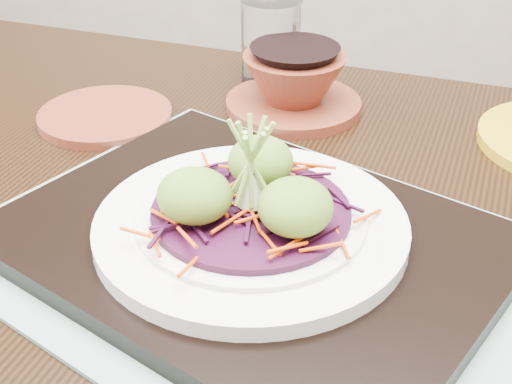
% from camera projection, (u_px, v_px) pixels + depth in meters
% --- Properties ---
extents(dining_table, '(1.28, 0.95, 0.73)m').
position_uv_depth(dining_table, '(270.00, 309.00, 0.68)').
color(dining_table, black).
rests_on(dining_table, ground).
extents(placemat, '(0.56, 0.51, 0.00)m').
position_uv_depth(placemat, '(251.00, 252.00, 0.59)').
color(placemat, gray).
rests_on(placemat, dining_table).
extents(serving_tray, '(0.48, 0.44, 0.02)m').
position_uv_depth(serving_tray, '(251.00, 242.00, 0.59)').
color(serving_tray, black).
rests_on(serving_tray, placemat).
extents(white_plate, '(0.26, 0.26, 0.02)m').
position_uv_depth(white_plate, '(251.00, 225.00, 0.58)').
color(white_plate, silver).
rests_on(white_plate, serving_tray).
extents(cabbage_bed, '(0.16, 0.16, 0.01)m').
position_uv_depth(cabbage_bed, '(251.00, 211.00, 0.57)').
color(cabbage_bed, '#310926').
rests_on(cabbage_bed, white_plate).
extents(carrot_julienne, '(0.20, 0.20, 0.01)m').
position_uv_depth(carrot_julienne, '(251.00, 203.00, 0.57)').
color(carrot_julienne, '#D13F03').
rests_on(carrot_julienne, cabbage_bed).
extents(guacamole_scoops, '(0.14, 0.12, 0.04)m').
position_uv_depth(guacamole_scoops, '(251.00, 187.00, 0.56)').
color(guacamole_scoops, olive).
rests_on(guacamole_scoops, cabbage_bed).
extents(scallion_garnish, '(0.06, 0.06, 0.09)m').
position_uv_depth(scallion_garnish, '(251.00, 166.00, 0.55)').
color(scallion_garnish, '#84AD45').
rests_on(scallion_garnish, cabbage_bed).
extents(terracotta_side_plate, '(0.15, 0.15, 0.01)m').
position_uv_depth(terracotta_side_plate, '(105.00, 116.00, 0.81)').
color(terracotta_side_plate, maroon).
rests_on(terracotta_side_plate, dining_table).
extents(water_glass, '(0.09, 0.09, 0.11)m').
position_uv_depth(water_glass, '(271.00, 43.00, 0.87)').
color(water_glass, white).
rests_on(water_glass, dining_table).
extents(terracotta_bowl_set, '(0.21, 0.21, 0.07)m').
position_uv_depth(terracotta_bowl_set, '(294.00, 86.00, 0.82)').
color(terracotta_bowl_set, maroon).
rests_on(terracotta_bowl_set, dining_table).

